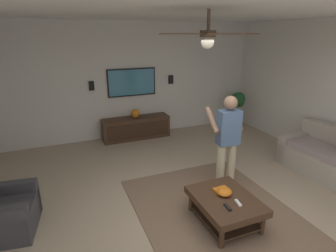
{
  "coord_description": "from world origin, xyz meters",
  "views": [
    {
      "loc": [
        -2.9,
        1.84,
        2.58
      ],
      "look_at": [
        0.92,
        0.27,
        1.17
      ],
      "focal_mm": 29.1,
      "sensor_mm": 36.0,
      "label": 1
    }
  ],
  "objects_px": {
    "ceiling_fan": "(207,36)",
    "remote_white": "(238,203)",
    "person_standing": "(227,137)",
    "vase_round": "(135,114)",
    "potted_plant_tall": "(236,104)",
    "bowl": "(224,192)",
    "media_console": "(136,128)",
    "wall_speaker_left": "(171,80)",
    "book": "(222,190)",
    "remote_black": "(228,207)",
    "coffee_table": "(225,204)",
    "tv": "(132,82)",
    "couch": "(335,161)",
    "wall_speaker_right": "(91,86)"
  },
  "relations": [
    {
      "from": "remote_white",
      "to": "remote_black",
      "type": "height_order",
      "value": "same"
    },
    {
      "from": "potted_plant_tall",
      "to": "remote_white",
      "type": "distance_m",
      "value": 4.53
    },
    {
      "from": "couch",
      "to": "vase_round",
      "type": "relative_size",
      "value": 8.83
    },
    {
      "from": "vase_round",
      "to": "ceiling_fan",
      "type": "xyz_separation_m",
      "value": [
        -3.34,
        -0.03,
        1.88
      ]
    },
    {
      "from": "coffee_table",
      "to": "potted_plant_tall",
      "type": "height_order",
      "value": "potted_plant_tall"
    },
    {
      "from": "remote_white",
      "to": "wall_speaker_left",
      "type": "xyz_separation_m",
      "value": [
        4.12,
        -0.76,
        1.0
      ]
    },
    {
      "from": "coffee_table",
      "to": "ceiling_fan",
      "type": "distance_m",
      "value": 2.28
    },
    {
      "from": "person_standing",
      "to": "remote_black",
      "type": "bearing_deg",
      "value": 153.88
    },
    {
      "from": "media_console",
      "to": "remote_black",
      "type": "height_order",
      "value": "media_console"
    },
    {
      "from": "couch",
      "to": "vase_round",
      "type": "bearing_deg",
      "value": -52.51
    },
    {
      "from": "potted_plant_tall",
      "to": "wall_speaker_left",
      "type": "height_order",
      "value": "wall_speaker_left"
    },
    {
      "from": "remote_black",
      "to": "person_standing",
      "type": "bearing_deg",
      "value": -29.23
    },
    {
      "from": "remote_white",
      "to": "wall_speaker_right",
      "type": "distance_m",
      "value": 4.43
    },
    {
      "from": "remote_black",
      "to": "wall_speaker_left",
      "type": "bearing_deg",
      "value": -9.77
    },
    {
      "from": "person_standing",
      "to": "vase_round",
      "type": "distance_m",
      "value": 2.98
    },
    {
      "from": "couch",
      "to": "potted_plant_tall",
      "type": "relative_size",
      "value": 1.92
    },
    {
      "from": "media_console",
      "to": "ceiling_fan",
      "type": "height_order",
      "value": "ceiling_fan"
    },
    {
      "from": "ceiling_fan",
      "to": "remote_white",
      "type": "bearing_deg",
      "value": -151.28
    },
    {
      "from": "potted_plant_tall",
      "to": "ceiling_fan",
      "type": "height_order",
      "value": "ceiling_fan"
    },
    {
      "from": "book",
      "to": "vase_round",
      "type": "relative_size",
      "value": 1.0
    },
    {
      "from": "bowl",
      "to": "remote_black",
      "type": "distance_m",
      "value": 0.31
    },
    {
      "from": "vase_round",
      "to": "wall_speaker_left",
      "type": "xyz_separation_m",
      "value": [
        0.26,
        -1.08,
        0.75
      ]
    },
    {
      "from": "remote_white",
      "to": "wall_speaker_left",
      "type": "distance_m",
      "value": 4.31
    },
    {
      "from": "ceiling_fan",
      "to": "wall_speaker_right",
      "type": "bearing_deg",
      "value": 15.68
    },
    {
      "from": "person_standing",
      "to": "vase_round",
      "type": "bearing_deg",
      "value": 21.46
    },
    {
      "from": "ceiling_fan",
      "to": "couch",
      "type": "bearing_deg",
      "value": -90.28
    },
    {
      "from": "potted_plant_tall",
      "to": "book",
      "type": "relative_size",
      "value": 4.6
    },
    {
      "from": "couch",
      "to": "ceiling_fan",
      "type": "xyz_separation_m",
      "value": [
        0.01,
        2.84,
        2.23
      ]
    },
    {
      "from": "coffee_table",
      "to": "remote_white",
      "type": "relative_size",
      "value": 6.67
    },
    {
      "from": "bowl",
      "to": "media_console",
      "type": "bearing_deg",
      "value": 4.02
    },
    {
      "from": "media_console",
      "to": "wall_speaker_left",
      "type": "relative_size",
      "value": 7.73
    },
    {
      "from": "bowl",
      "to": "vase_round",
      "type": "xyz_separation_m",
      "value": [
        3.61,
        0.26,
        0.21
      ]
    },
    {
      "from": "wall_speaker_left",
      "to": "ceiling_fan",
      "type": "bearing_deg",
      "value": 163.84
    },
    {
      "from": "coffee_table",
      "to": "person_standing",
      "type": "height_order",
      "value": "person_standing"
    },
    {
      "from": "bowl",
      "to": "book",
      "type": "height_order",
      "value": "bowl"
    },
    {
      "from": "vase_round",
      "to": "wall_speaker_right",
      "type": "height_order",
      "value": "wall_speaker_right"
    },
    {
      "from": "media_console",
      "to": "bowl",
      "type": "relative_size",
      "value": 8.07
    },
    {
      "from": "bowl",
      "to": "potted_plant_tall",
      "type": "bearing_deg",
      "value": -37.52
    },
    {
      "from": "tv",
      "to": "potted_plant_tall",
      "type": "height_order",
      "value": "tv"
    },
    {
      "from": "tv",
      "to": "vase_round",
      "type": "height_order",
      "value": "tv"
    },
    {
      "from": "remote_black",
      "to": "vase_round",
      "type": "relative_size",
      "value": 0.68
    },
    {
      "from": "bowl",
      "to": "wall_speaker_right",
      "type": "relative_size",
      "value": 0.96
    },
    {
      "from": "coffee_table",
      "to": "book",
      "type": "distance_m",
      "value": 0.21
    },
    {
      "from": "tv",
      "to": "book",
      "type": "xyz_separation_m",
      "value": [
        -3.77,
        -0.28,
        -0.99
      ]
    },
    {
      "from": "media_console",
      "to": "tv",
      "type": "xyz_separation_m",
      "value": [
        0.24,
        -0.0,
        1.14
      ]
    },
    {
      "from": "tv",
      "to": "wall_speaker_right",
      "type": "height_order",
      "value": "tv"
    },
    {
      "from": "wall_speaker_right",
      "to": "couch",
      "type": "bearing_deg",
      "value": -133.24
    },
    {
      "from": "person_standing",
      "to": "book",
      "type": "height_order",
      "value": "person_standing"
    },
    {
      "from": "person_standing",
      "to": "remote_black",
      "type": "distance_m",
      "value": 1.32
    },
    {
      "from": "book",
      "to": "wall_speaker_left",
      "type": "distance_m",
      "value": 3.99
    }
  ]
}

